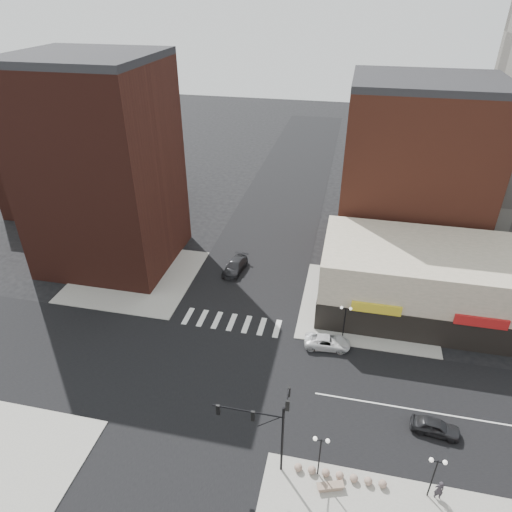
# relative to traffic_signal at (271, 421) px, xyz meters

# --- Properties ---
(ground) EXTENTS (240.00, 240.00, 0.00)m
(ground) POSITION_rel_traffic_signal_xyz_m (-7.24, 7.83, -4.96)
(ground) COLOR black
(ground) RESTS_ON ground
(road_ew) EXTENTS (200.00, 14.00, 0.02)m
(road_ew) POSITION_rel_traffic_signal_xyz_m (-7.24, 7.83, -4.95)
(road_ew) COLOR black
(road_ew) RESTS_ON ground
(road_ns) EXTENTS (14.00, 200.00, 0.02)m
(road_ns) POSITION_rel_traffic_signal_xyz_m (-7.24, 7.83, -4.95)
(road_ns) COLOR black
(road_ns) RESTS_ON ground
(sidewalk_nw) EXTENTS (15.00, 15.00, 0.12)m
(sidewalk_nw) POSITION_rel_traffic_signal_xyz_m (-21.74, 22.33, -4.90)
(sidewalk_nw) COLOR gray
(sidewalk_nw) RESTS_ON ground
(sidewalk_ne) EXTENTS (15.00, 15.00, 0.12)m
(sidewalk_ne) POSITION_rel_traffic_signal_xyz_m (7.26, 22.33, -4.90)
(sidewalk_ne) COLOR gray
(sidewalk_ne) RESTS_ON ground
(building_nw) EXTENTS (16.00, 15.00, 25.00)m
(building_nw) POSITION_rel_traffic_signal_xyz_m (-26.24, 26.33, 7.54)
(building_nw) COLOR #3D1A13
(building_nw) RESTS_ON ground
(building_nw_low) EXTENTS (20.00, 18.00, 12.00)m
(building_nw_low) POSITION_rel_traffic_signal_xyz_m (-39.24, 41.83, 1.04)
(building_nw_low) COLOR #3D1A13
(building_nw_low) RESTS_ON ground
(building_ne_midrise) EXTENTS (18.00, 15.00, 22.00)m
(building_ne_midrise) POSITION_rel_traffic_signal_xyz_m (11.76, 37.33, 6.04)
(building_ne_midrise) COLOR brown
(building_ne_midrise) RESTS_ON ground
(building_ne_row) EXTENTS (24.20, 12.20, 8.00)m
(building_ne_row) POSITION_rel_traffic_signal_xyz_m (13.76, 22.83, -1.66)
(building_ne_row) COLOR beige
(building_ne_row) RESTS_ON ground
(traffic_signal) EXTENTS (5.59, 3.09, 7.77)m
(traffic_signal) POSITION_rel_traffic_signal_xyz_m (0.00, 0.00, 0.00)
(traffic_signal) COLOR black
(traffic_signal) RESTS_ON ground
(street_lamp_se_a) EXTENTS (1.22, 0.32, 4.16)m
(street_lamp_se_a) POSITION_rel_traffic_signal_xyz_m (3.76, -0.17, -1.67)
(street_lamp_se_a) COLOR black
(street_lamp_se_a) RESTS_ON sidewalk_se
(street_lamp_se_b) EXTENTS (1.22, 0.32, 4.16)m
(street_lamp_se_b) POSITION_rel_traffic_signal_xyz_m (11.76, -0.17, -1.67)
(street_lamp_se_b) COLOR black
(street_lamp_se_b) RESTS_ON sidewalk_se
(street_lamp_ne) EXTENTS (1.22, 0.32, 4.16)m
(street_lamp_ne) POSITION_rel_traffic_signal_xyz_m (4.76, 15.83, -1.67)
(street_lamp_ne) COLOR black
(street_lamp_ne) RESTS_ON sidewalk_ne
(bollard_row) EXTENTS (6.92, 0.62, 0.62)m
(bollard_row) POSITION_rel_traffic_signal_xyz_m (5.41, -0.17, -4.53)
(bollard_row) COLOR #886C5D
(bollard_row) RESTS_ON sidewalk_se
(white_suv) EXTENTS (4.84, 2.52, 1.30)m
(white_suv) POSITION_rel_traffic_signal_xyz_m (3.28, 14.33, -4.31)
(white_suv) COLOR silver
(white_suv) RESTS_ON ground
(dark_sedan_east) EXTENTS (4.13, 2.04, 1.35)m
(dark_sedan_east) POSITION_rel_traffic_signal_xyz_m (12.91, 5.76, -4.29)
(dark_sedan_east) COLOR black
(dark_sedan_east) RESTS_ON ground
(dark_sedan_north) EXTENTS (2.75, 5.38, 1.50)m
(dark_sedan_north) POSITION_rel_traffic_signal_xyz_m (-9.58, 26.27, -4.21)
(dark_sedan_north) COLOR black
(dark_sedan_north) RESTS_ON ground
(pedestrian) EXTENTS (0.69, 0.48, 1.81)m
(pedestrian) POSITION_rel_traffic_signal_xyz_m (12.43, -0.17, -3.94)
(pedestrian) COLOR #2A272D
(pedestrian) RESTS_ON sidewalk_se
(stone_bench) EXTENTS (2.08, 1.21, 0.46)m
(stone_bench) POSITION_rel_traffic_signal_xyz_m (4.79, -1.17, -4.59)
(stone_bench) COLOR gray
(stone_bench) RESTS_ON sidewalk_se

